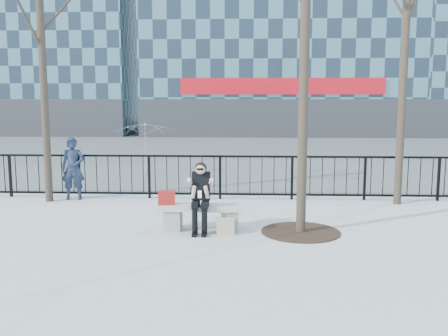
{
  "coord_description": "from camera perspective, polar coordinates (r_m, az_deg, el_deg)",
  "views": [
    {
      "loc": [
        0.87,
        -9.36,
        2.56
      ],
      "look_at": [
        0.4,
        0.8,
        1.1
      ],
      "focal_mm": 40.0,
      "sensor_mm": 36.0,
      "label": 1
    }
  ],
  "objects": [
    {
      "name": "bench_main",
      "position": [
        9.67,
        -2.6,
        -5.35
      ],
      "size": [
        1.65,
        0.46,
        0.49
      ],
      "color": "gray",
      "rests_on": "ground"
    },
    {
      "name": "ground",
      "position": [
        9.75,
        -2.59,
        -7.07
      ],
      "size": [
        120.0,
        120.0,
        0.0
      ],
      "primitive_type": "plane",
      "color": "#A7A7A2",
      "rests_on": "ground"
    },
    {
      "name": "handbag",
      "position": [
        9.71,
        -6.58,
        -3.4
      ],
      "size": [
        0.34,
        0.19,
        0.27
      ],
      "primitive_type": "cube",
      "rotation": [
        0.0,
        0.0,
        0.14
      ],
      "color": "maroon",
      "rests_on": "bench_main"
    },
    {
      "name": "seated_woman",
      "position": [
        9.44,
        -2.7,
        -3.4
      ],
      "size": [
        0.5,
        0.64,
        1.34
      ],
      "color": "black",
      "rests_on": "ground"
    },
    {
      "name": "street_surface",
      "position": [
        24.51,
        0.62,
        2.18
      ],
      "size": [
        60.0,
        23.0,
        0.01
      ],
      "primitive_type": "cube",
      "color": "#474747",
      "rests_on": "ground"
    },
    {
      "name": "vendor_umbrella",
      "position": [
        16.25,
        -8.92,
        2.16
      ],
      "size": [
        2.41,
        2.44,
        1.78
      ],
      "primitive_type": "imported",
      "rotation": [
        0.0,
        0.0,
        0.28
      ],
      "color": "gold",
      "rests_on": "ground"
    },
    {
      "name": "shopping_bag",
      "position": [
        9.38,
        0.19,
        -6.67
      ],
      "size": [
        0.34,
        0.13,
        0.32
      ],
      "primitive_type": "cube",
      "rotation": [
        0.0,
        0.0,
        0.03
      ],
      "color": "#C6AE8C",
      "rests_on": "ground"
    },
    {
      "name": "tree_grate",
      "position": [
        9.66,
        8.74,
        -7.22
      ],
      "size": [
        1.5,
        1.5,
        0.02
      ],
      "primitive_type": "cylinder",
      "color": "black",
      "rests_on": "ground"
    },
    {
      "name": "railing",
      "position": [
        12.56,
        -1.36,
        -1.03
      ],
      "size": [
        14.0,
        0.06,
        1.1
      ],
      "color": "black",
      "rests_on": "ground"
    },
    {
      "name": "standing_man",
      "position": [
        12.97,
        -16.86,
        -0.05
      ],
      "size": [
        0.63,
        0.47,
        1.57
      ],
      "primitive_type": "imported",
      "rotation": [
        0.0,
        0.0,
        0.17
      ],
      "color": "black",
      "rests_on": "ground"
    }
  ]
}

